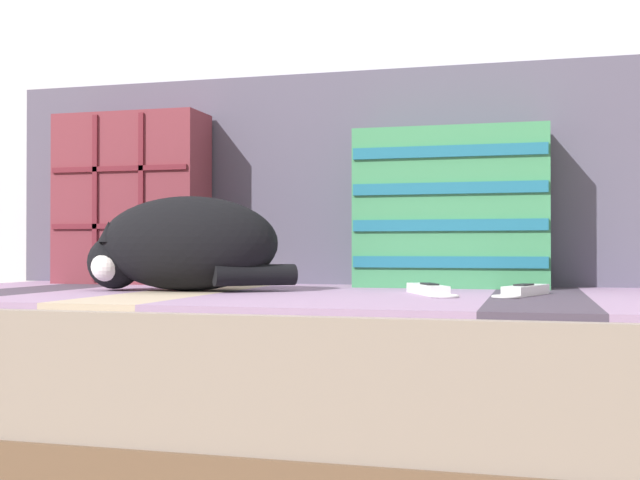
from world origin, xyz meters
TOP-DOWN VIEW (x-y plane):
  - couch at (-0.00, 0.09)m, footprint 1.78×0.92m
  - sofa_backrest at (0.00, 0.48)m, footprint 1.74×0.14m
  - throw_pillow_quilted at (-0.53, 0.33)m, footprint 0.36×0.14m
  - throw_pillow_striped at (0.24, 0.33)m, footprint 0.41×0.14m
  - sleeping_cat at (-0.27, 0.05)m, footprint 0.42×0.23m
  - game_remote_near at (0.39, 0.06)m, footprint 0.11×0.20m
  - game_remote_far at (0.22, 0.05)m, footprint 0.12×0.21m

SIDE VIEW (x-z plane):
  - couch at x=0.00m, z-range 0.00..0.37m
  - game_remote_near at x=0.39m, z-range 0.37..0.39m
  - game_remote_far at x=0.22m, z-range 0.37..0.39m
  - sleeping_cat at x=-0.27m, z-range 0.37..0.55m
  - throw_pillow_striped at x=0.24m, z-range 0.37..0.72m
  - throw_pillow_quilted at x=-0.53m, z-range 0.37..0.78m
  - sofa_backrest at x=0.00m, z-range 0.37..0.87m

